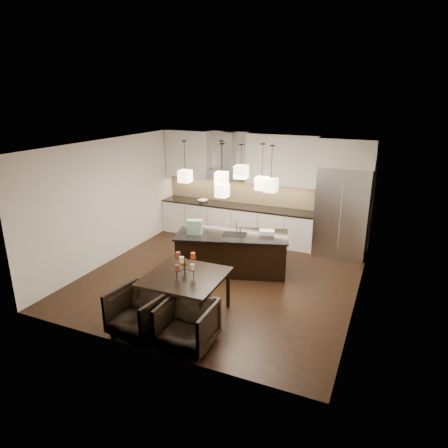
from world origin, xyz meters
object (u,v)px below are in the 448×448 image
at_px(refrigerator, 342,212).
at_px(armchair_left, 139,313).
at_px(armchair_right, 187,325).
at_px(dining_table, 186,296).
at_px(island_body, 232,253).

bearing_deg(refrigerator, armchair_left, -117.10).
bearing_deg(armchair_right, dining_table, 119.84).
bearing_deg(dining_table, armchair_right, -60.92).
relative_size(refrigerator, armchair_right, 2.64).
xyz_separation_m(refrigerator, armchair_right, (-1.58, -4.76, -0.70)).
distance_m(refrigerator, armchair_right, 5.07).
bearing_deg(refrigerator, armchair_right, -108.36).
xyz_separation_m(island_body, armchair_right, (0.44, -2.83, -0.04)).
bearing_deg(island_body, armchair_right, -97.89).
xyz_separation_m(refrigerator, dining_table, (-2.03, -4.00, -0.69)).
bearing_deg(armchair_left, dining_table, 69.90).
relative_size(refrigerator, island_body, 0.93).
relative_size(island_body, armchair_left, 2.74).
bearing_deg(armchair_left, armchair_right, 9.14).
bearing_deg(dining_table, refrigerator, 61.73).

